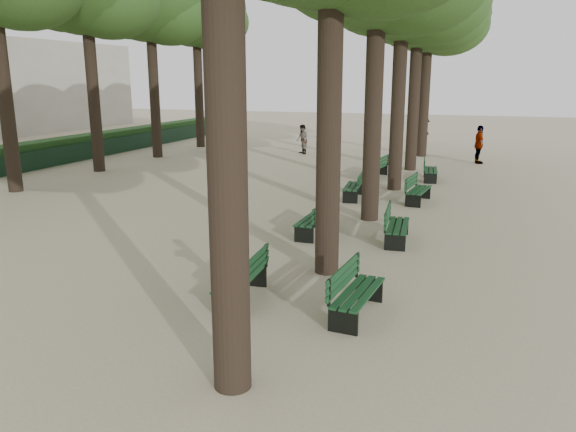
% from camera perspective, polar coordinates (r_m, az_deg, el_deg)
% --- Properties ---
extents(ground, '(120.00, 120.00, 0.00)m').
position_cam_1_polar(ground, '(10.39, -8.65, -9.97)').
color(ground, tan).
rests_on(ground, ground).
extents(tree_central_5, '(6.00, 6.00, 9.95)m').
position_cam_1_polar(tree_central_5, '(31.72, 14.20, 19.75)').
color(tree_central_5, '#33261C').
rests_on(tree_central_5, ground).
extents(tree_far_5, '(6.00, 6.00, 10.45)m').
position_cam_1_polar(tree_far_5, '(35.68, -9.36, 20.07)').
color(tree_far_5, '#33261C').
rests_on(tree_far_5, ground).
extents(bench_left_0, '(0.68, 1.83, 0.92)m').
position_cam_1_polar(bench_left_0, '(10.88, -4.79, -7.18)').
color(bench_left_0, black).
rests_on(bench_left_0, ground).
extents(bench_left_1, '(0.61, 1.81, 0.92)m').
position_cam_1_polar(bench_left_1, '(15.26, 2.55, -0.95)').
color(bench_left_1, black).
rests_on(bench_left_1, ground).
extents(bench_left_2, '(0.73, 1.85, 0.92)m').
position_cam_1_polar(bench_left_2, '(20.01, 6.61, 2.53)').
color(bench_left_2, black).
rests_on(bench_left_2, ground).
extents(bench_left_3, '(0.79, 1.86, 0.92)m').
position_cam_1_polar(bench_left_3, '(24.49, 8.96, 4.52)').
color(bench_left_3, black).
rests_on(bench_left_3, ground).
extents(bench_right_0, '(0.73, 1.84, 0.92)m').
position_cam_1_polar(bench_right_0, '(10.23, 7.05, -8.63)').
color(bench_right_0, black).
rests_on(bench_right_0, ground).
extents(bench_right_1, '(0.71, 1.84, 0.92)m').
position_cam_1_polar(bench_right_1, '(14.87, 11.03, -1.61)').
color(bench_right_1, black).
rests_on(bench_right_1, ground).
extents(bench_right_2, '(0.77, 1.85, 0.92)m').
position_cam_1_polar(bench_right_2, '(19.74, 13.10, 2.10)').
color(bench_right_2, black).
rests_on(bench_right_2, ground).
extents(bench_right_3, '(0.74, 1.85, 0.92)m').
position_cam_1_polar(bench_right_3, '(24.20, 14.26, 4.16)').
color(bench_right_3, black).
rests_on(bench_right_3, ground).
extents(man_with_map, '(0.65, 0.67, 1.56)m').
position_cam_1_polar(man_with_map, '(10.84, -5.17, -4.42)').
color(man_with_map, black).
rests_on(man_with_map, ground).
extents(pedestrian_a, '(0.76, 0.83, 1.64)m').
position_cam_1_polar(pedestrian_a, '(31.72, 1.48, 7.79)').
color(pedestrian_a, '#262628').
rests_on(pedestrian_a, ground).
extents(pedestrian_b, '(0.61, 1.13, 1.67)m').
position_cam_1_polar(pedestrian_b, '(37.63, 13.73, 8.38)').
color(pedestrian_b, '#262628').
rests_on(pedestrian_b, ground).
extents(pedestrian_c, '(0.67, 1.17, 1.89)m').
position_cam_1_polar(pedestrian_c, '(29.65, 18.84, 6.87)').
color(pedestrian_c, '#262628').
rests_on(pedestrian_c, ground).
extents(pedestrian_e, '(1.21, 1.32, 1.59)m').
position_cam_1_polar(pedestrian_e, '(33.20, -7.82, 7.89)').
color(pedestrian_e, '#262628').
rests_on(pedestrian_e, ground).
extents(fence, '(0.08, 42.00, 0.90)m').
position_cam_1_polar(fence, '(27.75, -26.12, 4.74)').
color(fence, black).
rests_on(fence, ground).
extents(hedge, '(1.20, 42.00, 1.20)m').
position_cam_1_polar(hedge, '(28.22, -27.16, 5.06)').
color(hedge, '#163A14').
rests_on(hedge, ground).
extents(building_far, '(12.00, 16.00, 7.00)m').
position_cam_1_polar(building_far, '(53.67, -26.03, 11.77)').
color(building_far, '#B7B2A3').
rests_on(building_far, ground).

